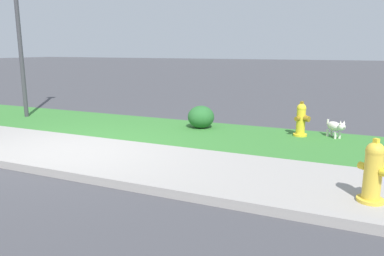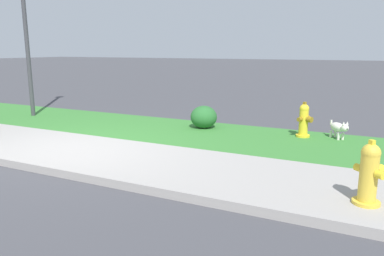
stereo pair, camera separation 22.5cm
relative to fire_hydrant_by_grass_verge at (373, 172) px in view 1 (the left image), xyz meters
The scene contains 8 objects.
ground_plane 4.92m from the fire_hydrant_by_grass_verge, behind, with size 120.00×120.00×0.00m, color #424247.
sidewalk_pavement 4.92m from the fire_hydrant_by_grass_verge, behind, with size 18.00×2.10×0.01m, color #9E9993.
grass_verge 5.56m from the fire_hydrant_by_grass_verge, 151.95° to the left, with size 18.00×2.48×0.01m, color #387A33.
street_curb 4.98m from the fire_hydrant_by_grass_verge, behind, with size 18.00×0.16×0.12m, color #9E9993.
fire_hydrant_by_grass_verge is the anchor object (origin of this frame).
fire_hydrant_far_end 3.48m from the fire_hydrant_by_grass_verge, 111.73° to the left, with size 0.34×0.37×0.74m.
small_white_dog 3.41m from the fire_hydrant_by_grass_verge, 100.37° to the left, with size 0.42×0.47×0.40m.
shrub_bush_mid_verge 4.73m from the fire_hydrant_by_grass_verge, 138.31° to the left, with size 0.61×0.61×0.52m.
Camera 1 is at (4.65, -5.05, 1.81)m, focal length 35.00 mm.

